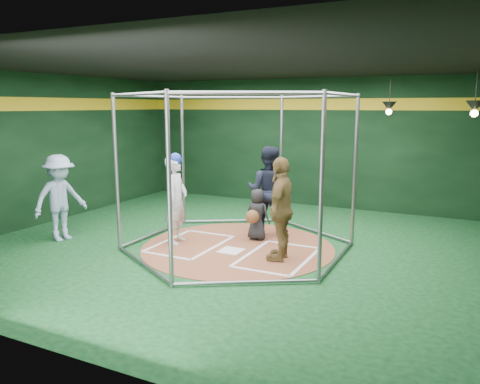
% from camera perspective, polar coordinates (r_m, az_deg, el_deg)
% --- Properties ---
extents(room_shell, '(10.10, 9.10, 3.53)m').
position_cam_1_polar(room_shell, '(8.97, -0.26, 4.02)').
color(room_shell, '#0D3917').
rests_on(room_shell, ground).
extents(clay_disc, '(3.80, 3.80, 0.01)m').
position_cam_1_polar(clay_disc, '(9.32, -0.27, -6.73)').
color(clay_disc, brown).
rests_on(clay_disc, ground).
extents(home_plate, '(0.43, 0.43, 0.01)m').
position_cam_1_polar(home_plate, '(9.06, -1.12, -7.16)').
color(home_plate, white).
rests_on(home_plate, clay_disc).
extents(batter_box_left, '(1.17, 1.77, 0.01)m').
position_cam_1_polar(batter_box_left, '(9.56, -6.09, -6.29)').
color(batter_box_left, white).
rests_on(batter_box_left, clay_disc).
extents(batter_box_right, '(1.17, 1.77, 0.01)m').
position_cam_1_polar(batter_box_right, '(8.74, 4.64, -7.88)').
color(batter_box_right, white).
rests_on(batter_box_right, clay_disc).
extents(batting_cage, '(4.05, 4.67, 3.00)m').
position_cam_1_polar(batting_cage, '(8.99, -0.28, 2.40)').
color(batting_cage, gray).
rests_on(batting_cage, ground).
extents(pendant_lamp_near, '(0.34, 0.34, 0.90)m').
position_cam_1_polar(pendant_lamp_near, '(11.71, 17.72, 9.88)').
color(pendant_lamp_near, black).
rests_on(pendant_lamp_near, room_shell).
extents(pendant_lamp_far, '(0.34, 0.34, 0.90)m').
position_cam_1_polar(pendant_lamp_far, '(9.98, 26.71, 9.25)').
color(pendant_lamp_far, black).
rests_on(pendant_lamp_far, room_shell).
extents(batter_figure, '(0.54, 0.71, 1.84)m').
position_cam_1_polar(batter_figure, '(9.47, -7.78, -0.81)').
color(batter_figure, silver).
rests_on(batter_figure, clay_disc).
extents(visitor_leopard, '(0.57, 1.14, 1.87)m').
position_cam_1_polar(visitor_leopard, '(8.40, 5.02, -2.06)').
color(visitor_leopard, '#A08144').
rests_on(visitor_leopard, clay_disc).
extents(catcher_figure, '(0.53, 0.56, 1.07)m').
position_cam_1_polar(catcher_figure, '(9.68, 2.06, -2.77)').
color(catcher_figure, black).
rests_on(catcher_figure, clay_disc).
extents(umpire, '(1.04, 0.88, 1.91)m').
position_cam_1_polar(umpire, '(10.09, 3.41, 0.21)').
color(umpire, black).
rests_on(umpire, clay_disc).
extents(bystander_blue, '(0.90, 1.27, 1.79)m').
position_cam_1_polar(bystander_blue, '(10.31, -21.10, -0.68)').
color(bystander_blue, '#91A5C0').
rests_on(bystander_blue, ground).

